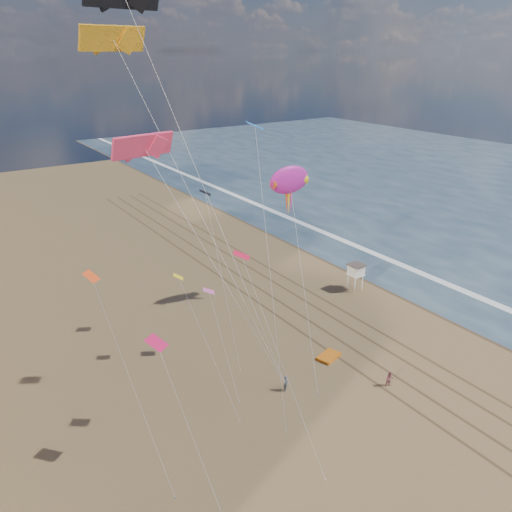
{
  "coord_description": "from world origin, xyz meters",
  "views": [
    {
      "loc": [
        -32.79,
        -13.94,
        29.37
      ],
      "look_at": [
        -5.7,
        26.0,
        9.5
      ],
      "focal_mm": 35.0,
      "sensor_mm": 36.0,
      "label": 1
    }
  ],
  "objects_px": {
    "lifeguard_stand": "(356,270)",
    "show_kite": "(289,180)",
    "kite_flyer_a": "(286,383)",
    "kite_flyer_b": "(390,379)",
    "grounded_kite": "(329,356)"
  },
  "relations": [
    {
      "from": "lifeguard_stand",
      "to": "kite_flyer_a",
      "type": "distance_m",
      "value": 23.82
    },
    {
      "from": "show_kite",
      "to": "kite_flyer_b",
      "type": "bearing_deg",
      "value": -98.36
    },
    {
      "from": "lifeguard_stand",
      "to": "show_kite",
      "type": "xyz_separation_m",
      "value": [
        -9.16,
        2.97,
        12.68
      ]
    },
    {
      "from": "lifeguard_stand",
      "to": "kite_flyer_b",
      "type": "distance_m",
      "value": 20.83
    },
    {
      "from": "grounded_kite",
      "to": "kite_flyer_a",
      "type": "relative_size",
      "value": 1.59
    },
    {
      "from": "show_kite",
      "to": "kite_flyer_b",
      "type": "distance_m",
      "value": 24.82
    },
    {
      "from": "lifeguard_stand",
      "to": "show_kite",
      "type": "height_order",
      "value": "show_kite"
    },
    {
      "from": "grounded_kite",
      "to": "kite_flyer_b",
      "type": "bearing_deg",
      "value": -92.61
    },
    {
      "from": "lifeguard_stand",
      "to": "kite_flyer_b",
      "type": "bearing_deg",
      "value": -125.61
    },
    {
      "from": "lifeguard_stand",
      "to": "kite_flyer_a",
      "type": "height_order",
      "value": "lifeguard_stand"
    },
    {
      "from": "lifeguard_stand",
      "to": "kite_flyer_b",
      "type": "xyz_separation_m",
      "value": [
        -12.07,
        -16.86,
        -1.97
      ]
    },
    {
      "from": "lifeguard_stand",
      "to": "kite_flyer_a",
      "type": "bearing_deg",
      "value": -150.02
    },
    {
      "from": "grounded_kite",
      "to": "show_kite",
      "type": "bearing_deg",
      "value": 55.77
    },
    {
      "from": "lifeguard_stand",
      "to": "grounded_kite",
      "type": "xyz_separation_m",
      "value": [
        -13.61,
        -10.09,
        -2.63
      ]
    },
    {
      "from": "grounded_kite",
      "to": "kite_flyer_a",
      "type": "bearing_deg",
      "value": 178.92
    }
  ]
}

